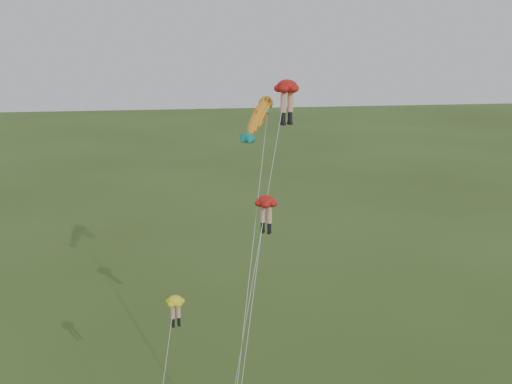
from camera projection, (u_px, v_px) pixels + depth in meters
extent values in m
ellipsoid|color=#B01612|center=(287.00, 86.00, 32.53)|extent=(1.96, 1.96, 0.76)
cylinder|color=#E9A189|center=(283.00, 102.00, 32.66)|extent=(0.34, 0.34, 1.16)
cylinder|color=black|center=(283.00, 117.00, 32.89)|extent=(0.26, 0.26, 0.58)
cube|color=black|center=(283.00, 124.00, 32.99)|extent=(0.30, 0.38, 0.17)
cylinder|color=#E9A189|center=(290.00, 102.00, 32.88)|extent=(0.34, 0.34, 1.16)
cylinder|color=black|center=(290.00, 117.00, 33.11)|extent=(0.26, 0.26, 0.58)
cube|color=black|center=(290.00, 123.00, 33.21)|extent=(0.30, 0.38, 0.17)
cylinder|color=silver|center=(256.00, 260.00, 30.74)|extent=(4.76, 8.00, 18.59)
ellipsoid|color=#B01612|center=(266.00, 201.00, 31.32)|extent=(1.76, 1.76, 0.64)
cylinder|color=#E9A189|center=(263.00, 214.00, 31.59)|extent=(0.29, 0.29, 0.98)
cylinder|color=black|center=(263.00, 226.00, 31.79)|extent=(0.22, 0.22, 0.49)
cube|color=black|center=(263.00, 232.00, 31.87)|extent=(0.28, 0.33, 0.14)
cylinder|color=#E9A189|center=(269.00, 214.00, 31.45)|extent=(0.29, 0.29, 0.98)
cylinder|color=black|center=(269.00, 227.00, 31.64)|extent=(0.22, 0.22, 0.49)
cube|color=black|center=(269.00, 232.00, 31.73)|extent=(0.28, 0.33, 0.14)
cylinder|color=silver|center=(249.00, 327.00, 29.77)|extent=(2.80, 6.15, 12.53)
ellipsoid|color=yellow|center=(175.00, 301.00, 27.80)|extent=(1.15, 1.15, 0.48)
cylinder|color=#E9A189|center=(173.00, 312.00, 27.89)|extent=(0.21, 0.21, 0.73)
cylinder|color=black|center=(173.00, 322.00, 28.04)|extent=(0.17, 0.17, 0.36)
cube|color=black|center=(173.00, 326.00, 28.10)|extent=(0.16, 0.23, 0.11)
cylinder|color=#E9A189|center=(178.00, 310.00, 28.00)|extent=(0.21, 0.21, 0.73)
cylinder|color=black|center=(179.00, 321.00, 28.14)|extent=(0.17, 0.17, 0.36)
cube|color=black|center=(179.00, 325.00, 28.20)|extent=(0.16, 0.23, 0.11)
ellipsoid|color=yellow|center=(259.00, 115.00, 33.03)|extent=(2.58, 3.23, 2.64)
sphere|color=yellow|center=(259.00, 115.00, 33.03)|extent=(1.44, 1.54, 1.25)
cone|color=#14867C|center=(259.00, 115.00, 33.03)|extent=(1.22, 1.34, 1.22)
cone|color=#14867C|center=(259.00, 115.00, 33.03)|extent=(1.22, 1.34, 1.22)
cone|color=#14867C|center=(259.00, 115.00, 33.03)|extent=(0.69, 0.75, 0.68)
cone|color=#14867C|center=(259.00, 115.00, 33.03)|extent=(0.69, 0.75, 0.68)
cone|color=#D54316|center=(259.00, 115.00, 33.03)|extent=(0.72, 0.78, 0.66)
cylinder|color=silver|center=(245.00, 279.00, 30.81)|extent=(2.94, 8.80, 16.53)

